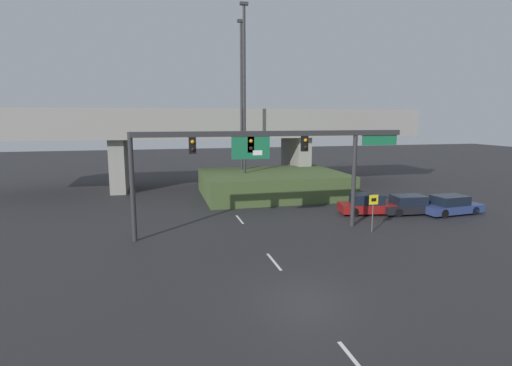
{
  "coord_description": "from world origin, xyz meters",
  "views": [
    {
      "loc": [
        -5.32,
        -13.78,
        7.0
      ],
      "look_at": [
        0.0,
        8.01,
        3.35
      ],
      "focal_mm": 28.0,
      "sensor_mm": 36.0,
      "label": 1
    }
  ],
  "objects_px": {
    "parked_sedan_near_right": "(368,205)",
    "speed_limit_sign": "(373,207)",
    "signal_gantry": "(267,150)",
    "parked_sedan_far_right": "(451,205)",
    "parked_sedan_mid_right": "(410,205)",
    "highway_light_pole_far": "(242,104)",
    "highway_light_pole_near": "(244,98)"
  },
  "relations": [
    {
      "from": "speed_limit_sign",
      "to": "parked_sedan_near_right",
      "type": "relative_size",
      "value": 0.53
    },
    {
      "from": "parked_sedan_near_right",
      "to": "speed_limit_sign",
      "type": "bearing_deg",
      "value": -106.18
    },
    {
      "from": "parked_sedan_mid_right",
      "to": "parked_sedan_far_right",
      "type": "relative_size",
      "value": 0.96
    },
    {
      "from": "speed_limit_sign",
      "to": "signal_gantry",
      "type": "bearing_deg",
      "value": 166.41
    },
    {
      "from": "parked_sedan_far_right",
      "to": "parked_sedan_near_right",
      "type": "bearing_deg",
      "value": 160.12
    },
    {
      "from": "highway_light_pole_far",
      "to": "highway_light_pole_near",
      "type": "bearing_deg",
      "value": -95.58
    },
    {
      "from": "signal_gantry",
      "to": "highway_light_pole_near",
      "type": "height_order",
      "value": "highway_light_pole_near"
    },
    {
      "from": "signal_gantry",
      "to": "speed_limit_sign",
      "type": "distance_m",
      "value": 7.46
    },
    {
      "from": "signal_gantry",
      "to": "parked_sedan_far_right",
      "type": "distance_m",
      "value": 15.13
    },
    {
      "from": "highway_light_pole_near",
      "to": "highway_light_pole_far",
      "type": "bearing_deg",
      "value": 84.42
    },
    {
      "from": "highway_light_pole_near",
      "to": "highway_light_pole_far",
      "type": "relative_size",
      "value": 1.05
    },
    {
      "from": "parked_sedan_mid_right",
      "to": "parked_sedan_far_right",
      "type": "distance_m",
      "value": 3.0
    },
    {
      "from": "speed_limit_sign",
      "to": "parked_sedan_mid_right",
      "type": "relative_size",
      "value": 0.53
    },
    {
      "from": "highway_light_pole_near",
      "to": "highway_light_pole_far",
      "type": "xyz_separation_m",
      "value": [
        0.23,
        2.35,
        -0.43
      ]
    },
    {
      "from": "highway_light_pole_far",
      "to": "parked_sedan_far_right",
      "type": "bearing_deg",
      "value": -44.29
    },
    {
      "from": "signal_gantry",
      "to": "parked_sedan_near_right",
      "type": "bearing_deg",
      "value": 18.42
    },
    {
      "from": "signal_gantry",
      "to": "parked_sedan_mid_right",
      "type": "distance_m",
      "value": 12.53
    },
    {
      "from": "parked_sedan_near_right",
      "to": "parked_sedan_far_right",
      "type": "xyz_separation_m",
      "value": [
        5.87,
        -1.55,
        -0.04
      ]
    },
    {
      "from": "highway_light_pole_near",
      "to": "parked_sedan_near_right",
      "type": "relative_size",
      "value": 3.69
    },
    {
      "from": "parked_sedan_near_right",
      "to": "highway_light_pole_near",
      "type": "bearing_deg",
      "value": 139.95
    },
    {
      "from": "signal_gantry",
      "to": "highway_light_pole_far",
      "type": "bearing_deg",
      "value": 84.52
    },
    {
      "from": "highway_light_pole_near",
      "to": "parked_sedan_far_right",
      "type": "xyz_separation_m",
      "value": [
        13.29,
        -10.39,
        -8.07
      ]
    },
    {
      "from": "parked_sedan_near_right",
      "to": "parked_sedan_far_right",
      "type": "height_order",
      "value": "parked_sedan_near_right"
    },
    {
      "from": "highway_light_pole_far",
      "to": "parked_sedan_near_right",
      "type": "bearing_deg",
      "value": -57.28
    },
    {
      "from": "highway_light_pole_far",
      "to": "parked_sedan_mid_right",
      "type": "xyz_separation_m",
      "value": [
        10.17,
        -11.94,
        -7.65
      ]
    },
    {
      "from": "parked_sedan_near_right",
      "to": "parked_sedan_far_right",
      "type": "relative_size",
      "value": 0.96
    },
    {
      "from": "parked_sedan_near_right",
      "to": "signal_gantry",
      "type": "bearing_deg",
      "value": -151.64
    },
    {
      "from": "highway_light_pole_near",
      "to": "parked_sedan_mid_right",
      "type": "bearing_deg",
      "value": -42.65
    },
    {
      "from": "speed_limit_sign",
      "to": "parked_sedan_near_right",
      "type": "height_order",
      "value": "speed_limit_sign"
    },
    {
      "from": "parked_sedan_mid_right",
      "to": "highway_light_pole_near",
      "type": "bearing_deg",
      "value": 141.55
    },
    {
      "from": "speed_limit_sign",
      "to": "parked_sedan_near_right",
      "type": "distance_m",
      "value": 4.96
    },
    {
      "from": "parked_sedan_far_right",
      "to": "highway_light_pole_near",
      "type": "bearing_deg",
      "value": 136.89
    }
  ]
}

